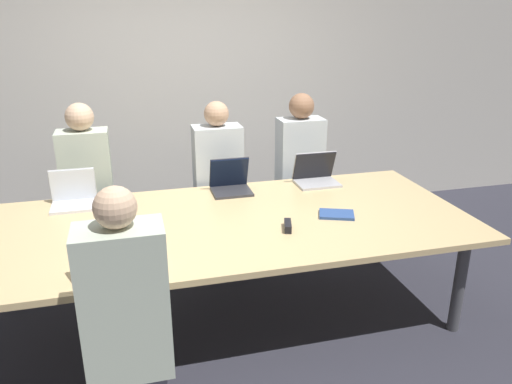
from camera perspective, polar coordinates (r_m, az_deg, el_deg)
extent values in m
plane|color=#2D2D38|center=(3.76, -3.17, -13.95)|extent=(24.00, 24.00, 0.00)
cube|color=beige|center=(5.14, -8.13, 12.04)|extent=(12.00, 0.06, 2.80)
cube|color=#D6B77F|center=(3.40, -3.40, -3.60)|extent=(3.33, 1.47, 0.04)
cylinder|color=#4C4C51|center=(3.69, 22.22, -9.71)|extent=(0.08, 0.08, 0.72)
cylinder|color=#4C4C51|center=(4.11, -25.90, -7.21)|extent=(0.08, 0.08, 0.72)
cylinder|color=#4C4C51|center=(4.52, 14.04, -3.24)|extent=(0.08, 0.08, 0.72)
cube|color=#333338|center=(3.90, -2.79, 0.03)|extent=(0.30, 0.25, 0.02)
cube|color=#333338|center=(3.94, -3.11, 2.31)|extent=(0.31, 0.10, 0.25)
cube|color=#0F1933|center=(3.93, -3.08, 2.22)|extent=(0.30, 0.09, 0.24)
cube|color=#2D2D38|center=(4.45, -4.17, -4.93)|extent=(0.32, 0.24, 0.45)
cube|color=silver|center=(4.23, -4.37, 2.51)|extent=(0.40, 0.24, 0.76)
sphere|color=tan|center=(4.11, -4.55, 8.91)|extent=(0.20, 0.20, 0.20)
cube|color=silver|center=(3.84, -20.09, -1.55)|extent=(0.31, 0.24, 0.02)
cube|color=silver|center=(3.90, -20.19, 0.84)|extent=(0.32, 0.03, 0.24)
cube|color=silver|center=(3.89, -20.20, 0.77)|extent=(0.31, 0.03, 0.24)
cube|color=#2D2D38|center=(4.50, -17.94, -5.59)|extent=(0.32, 0.24, 0.45)
cube|color=beige|center=(4.29, -18.79, 1.71)|extent=(0.40, 0.24, 0.76)
sphere|color=beige|center=(4.17, -19.54, 8.10)|extent=(0.22, 0.22, 0.22)
cylinder|color=#232328|center=(3.79, -16.11, -0.78)|extent=(0.08, 0.08, 0.09)
cube|color=#B7B7BC|center=(4.11, 7.02, 0.97)|extent=(0.34, 0.25, 0.02)
cube|color=#B7B7BC|center=(4.15, 6.63, 3.07)|extent=(0.35, 0.10, 0.24)
cube|color=black|center=(4.14, 6.68, 2.98)|extent=(0.34, 0.09, 0.24)
cube|color=#2D2D38|center=(4.72, 4.81, -3.39)|extent=(0.32, 0.24, 0.45)
cube|color=silver|center=(4.52, 5.03, 3.64)|extent=(0.40, 0.24, 0.76)
sphere|color=#9E7051|center=(4.41, 5.23, 9.76)|extent=(0.22, 0.22, 0.22)
cube|color=silver|center=(2.87, -16.66, -8.53)|extent=(0.31, 0.21, 0.02)
cube|color=silver|center=(2.74, -16.92, -7.23)|extent=(0.32, 0.08, 0.21)
cube|color=silver|center=(2.75, -16.91, -7.20)|extent=(0.31, 0.08, 0.21)
cube|color=beige|center=(2.44, -14.75, -12.11)|extent=(0.40, 0.24, 0.76)
sphere|color=beige|center=(2.23, -15.82, -1.71)|extent=(0.19, 0.19, 0.19)
cylinder|color=white|center=(2.86, -11.70, -7.31)|extent=(0.09, 0.09, 0.10)
cube|color=black|center=(3.25, 3.65, -3.88)|extent=(0.08, 0.16, 0.05)
cube|color=#2D4C8C|center=(3.51, 9.20, -2.54)|extent=(0.28, 0.24, 0.02)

